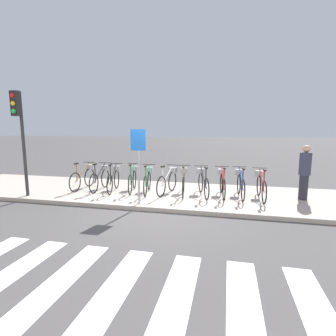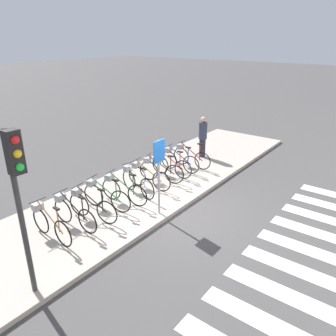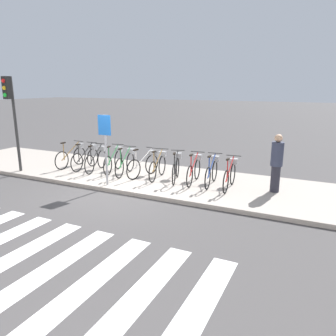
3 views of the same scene
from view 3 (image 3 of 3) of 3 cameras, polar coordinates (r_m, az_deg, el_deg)
name	(u,v)px [view 3 (image 3 of 3)]	position (r m, az deg, el deg)	size (l,w,h in m)	color
ground_plane	(116,193)	(9.91, -9.10, -4.38)	(120.00, 120.00, 0.00)	#423F3F
sidewalk	(145,177)	(11.31, -4.04, -1.57)	(17.05, 3.52, 0.12)	#9E9389
parked_bicycle_0	(73,155)	(12.92, -16.29, 2.17)	(0.46, 1.62, 1.00)	black
parked_bicycle_1	(87,157)	(12.47, -14.01, 1.90)	(0.46, 1.62, 1.00)	black
parked_bicycle_2	(97,159)	(12.10, -12.25, 1.62)	(0.47, 1.60, 1.00)	black
parked_bicycle_3	(114,159)	(11.83, -9.35, 1.48)	(0.50, 1.60, 1.00)	black
parked_bicycle_4	(126,162)	(11.41, -7.31, 1.08)	(0.46, 1.61, 1.00)	black
parked_bicycle_5	(145,163)	(11.10, -4.08, 0.79)	(0.48, 1.60, 1.00)	black
parked_bicycle_6	(158,165)	(10.87, -1.67, 0.52)	(0.46, 1.61, 1.00)	black
parked_bicycle_7	(176,167)	(10.59, 1.43, 0.17)	(0.62, 1.56, 1.00)	black
parked_bicycle_8	(194,169)	(10.38, 4.63, -0.17)	(0.46, 1.61, 1.00)	black
parked_bicycle_9	(212,171)	(10.24, 7.69, -0.46)	(0.46, 1.62, 1.00)	black
parked_bicycle_10	(230,174)	(9.96, 10.79, -1.00)	(0.46, 1.62, 1.00)	black
pedestrian	(277,162)	(9.83, 18.39, 0.99)	(0.34, 0.34, 1.68)	#23232D
traffic_light	(11,104)	(12.62, -25.74, 9.99)	(0.24, 0.40, 3.30)	#2D2D2D
sign_post	(105,138)	(10.06, -10.90, 5.17)	(0.44, 0.07, 2.16)	#99999E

